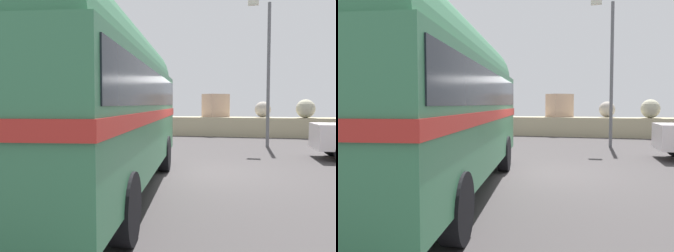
# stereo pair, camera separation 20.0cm
# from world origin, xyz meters

# --- Properties ---
(ground) EXTENTS (32.00, 26.00, 0.02)m
(ground) POSITION_xyz_m (0.00, 0.00, 0.01)
(ground) COLOR #393636
(breakwater) EXTENTS (31.36, 2.23, 2.46)m
(breakwater) POSITION_xyz_m (-0.27, 11.80, 0.69)
(breakwater) COLOR tan
(breakwater) RESTS_ON ground
(vintage_coach) EXTENTS (3.70, 8.85, 3.70)m
(vintage_coach) POSITION_xyz_m (-1.60, -2.68, 2.05)
(vintage_coach) COLOR black
(vintage_coach) RESTS_ON ground
(lamp_post) EXTENTS (0.95, 0.64, 6.16)m
(lamp_post) POSITION_xyz_m (1.92, 6.58, 3.48)
(lamp_post) COLOR #5B5B60
(lamp_post) RESTS_ON ground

